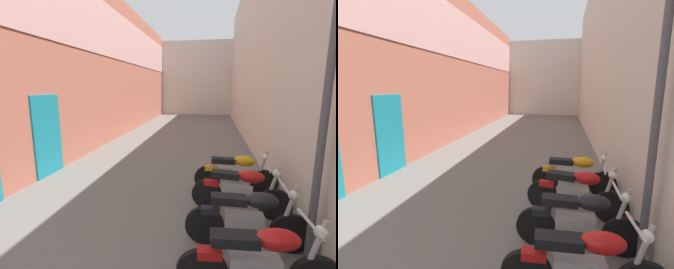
% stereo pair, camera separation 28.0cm
% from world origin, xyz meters
% --- Properties ---
extents(ground_plane, '(39.57, 39.57, 0.00)m').
position_xyz_m(ground_plane, '(0.00, 9.79, 0.00)').
color(ground_plane, '#66635E').
extents(building_left, '(0.45, 23.57, 6.55)m').
position_xyz_m(building_left, '(-3.16, 11.72, 3.30)').
color(building_left, '#B76651').
rests_on(building_left, ground).
extents(building_right, '(0.45, 23.57, 7.78)m').
position_xyz_m(building_right, '(3.17, 11.78, 3.89)').
color(building_right, beige).
rests_on(building_right, ground).
extents(building_far_end, '(8.94, 2.00, 6.26)m').
position_xyz_m(building_far_end, '(0.00, 24.57, 3.13)').
color(building_far_end, beige).
rests_on(building_far_end, ground).
extents(motorcycle_fourth, '(1.85, 0.58, 1.04)m').
position_xyz_m(motorcycle_fourth, '(2.03, 4.46, 0.50)').
color(motorcycle_fourth, black).
rests_on(motorcycle_fourth, ground).
extents(motorcycle_fifth, '(1.85, 0.58, 1.04)m').
position_xyz_m(motorcycle_fifth, '(2.03, 5.42, 0.50)').
color(motorcycle_fifth, black).
rests_on(motorcycle_fifth, ground).
extents(motorcycle_sixth, '(1.84, 0.58, 1.04)m').
position_xyz_m(motorcycle_sixth, '(2.03, 6.43, 0.50)').
color(motorcycle_sixth, black).
rests_on(motorcycle_sixth, ground).
extents(motorcycle_seventh, '(1.85, 0.58, 1.04)m').
position_xyz_m(motorcycle_seventh, '(2.03, 7.39, 0.50)').
color(motorcycle_seventh, black).
rests_on(motorcycle_seventh, ground).
extents(street_lamp, '(0.79, 0.18, 4.52)m').
position_xyz_m(street_lamp, '(2.73, 5.21, 2.65)').
color(street_lamp, '#47474C').
rests_on(street_lamp, ground).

